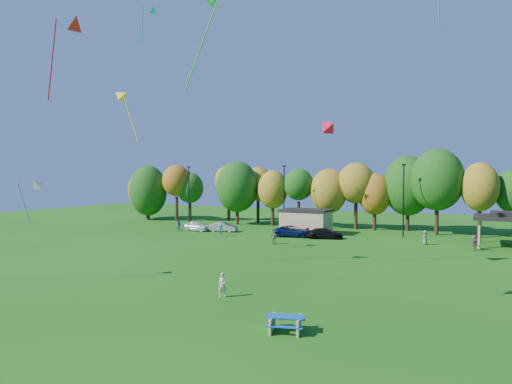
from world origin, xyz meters
The scene contains 20 objects.
ground centered at (0.00, 0.00, 0.00)m, with size 160.00×160.00×0.00m, color #19600F.
tree_line centered at (-1.03, 45.51, 5.91)m, with size 93.57×10.55×11.15m.
lamp_posts centered at (2.00, 40.00, 4.90)m, with size 64.50×0.25×9.09m.
utility_building centered at (-10.00, 38.00, 1.64)m, with size 6.30×4.30×3.25m.
picnic_table centered at (2.30, 1.96, 0.46)m, with size 2.17×1.95×0.79m.
kite_flyer centered at (-3.68, 6.05, 0.77)m, with size 0.56×0.37×1.53m, color beige.
car_a centered at (-24.64, 34.09, 0.68)m, with size 1.60×3.97×1.35m, color white.
car_b centered at (-20.91, 35.08, 0.64)m, with size 1.36×3.90×1.29m, color #95959A.
car_c centered at (-10.44, 34.47, 0.69)m, with size 2.27×4.93×1.37m, color #0C174D.
car_d centered at (-6.34, 34.59, 0.64)m, with size 1.79×4.41×1.28m, color black.
far_person_0 centered at (-18.88, 31.05, 0.79)m, with size 1.02×0.58×1.57m, color #5093B1.
far_person_1 centered at (-26.86, 33.00, 0.79)m, with size 0.77×0.60×1.57m, color #41568F.
far_person_2 centered at (5.12, 34.76, 0.80)m, with size 0.78×0.51×1.61m, color #7C7B55.
far_person_3 centered at (10.08, 33.20, 0.80)m, with size 1.49×0.47×1.60m, color #863867.
far_person_5 centered at (-9.96, 27.80, 0.79)m, with size 0.92×0.38×1.58m, color #60814F.
kite_1 centered at (-20.00, 14.58, 15.17)m, with size 3.21×1.31×5.39m.
kite_4 centered at (-16.38, 6.07, 18.83)m, with size 3.69×1.98×6.35m.
kite_8 centered at (-17.62, 3.57, 7.01)m, with size 1.03×2.10×3.36m.
kite_9 centered at (-23.29, 23.42, 26.53)m, with size 2.22×2.05×4.30m.
kite_14 centered at (3.09, 5.75, 10.35)m, with size 1.53×1.43×1.24m.
Camera 1 is at (10.87, -18.31, 7.59)m, focal length 32.00 mm.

